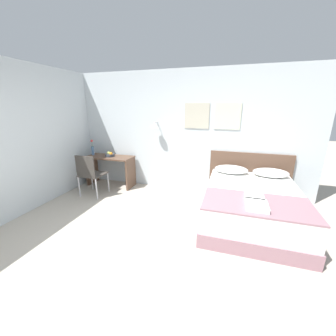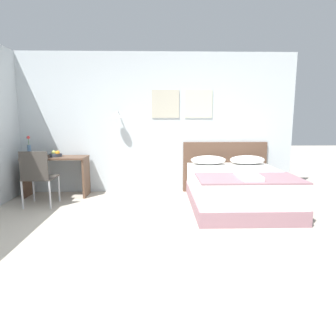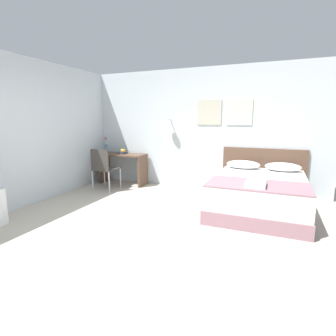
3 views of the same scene
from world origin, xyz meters
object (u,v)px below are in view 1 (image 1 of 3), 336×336
object	(u,v)px
pillow_right	(271,173)
folded_towel_mid_bed	(257,205)
headboard	(249,175)
desk	(110,165)
bed	(251,205)
flower_vase	(93,149)
pillow_left	(231,169)
desk_chair	(89,172)
folded_towel_near_foot	(254,197)
fruit_bowl	(110,155)
throw_blanket	(257,204)

from	to	relation	value
pillow_right	folded_towel_mid_bed	size ratio (longest dim) A/B	1.94
headboard	folded_towel_mid_bed	bearing A→B (deg)	-90.50
pillow_right	desk	distance (m)	3.56
bed	folded_towel_mid_bed	xyz separation A→B (m)	(-0.02, -0.72, 0.35)
headboard	flower_vase	bearing A→B (deg)	-175.84
pillow_left	pillow_right	bearing A→B (deg)	0.00
bed	pillow_right	size ratio (longest dim) A/B	3.05
headboard	flower_vase	xyz separation A→B (m)	(-3.65, -0.27, 0.40)
folded_towel_mid_bed	desk	bearing A→B (deg)	155.05
desk	desk_chair	xyz separation A→B (m)	(-0.06, -0.71, 0.04)
folded_towel_near_foot	flower_vase	size ratio (longest dim) A/B	0.74
pillow_right	desk_chair	xyz separation A→B (m)	(-3.61, -0.72, -0.11)
fruit_bowl	pillow_left	bearing A→B (deg)	0.08
pillow_left	folded_towel_mid_bed	xyz separation A→B (m)	(0.35, -1.48, -0.03)
pillow_right	fruit_bowl	xyz separation A→B (m)	(-3.55, -0.00, 0.11)
pillow_right	flower_vase	distance (m)	4.03
pillow_left	fruit_bowl	bearing A→B (deg)	-179.92
folded_towel_mid_bed	fruit_bowl	distance (m)	3.50
folded_towel_near_foot	bed	bearing A→B (deg)	86.81
bed	throw_blanket	size ratio (longest dim) A/B	1.36
bed	pillow_left	size ratio (longest dim) A/B	3.05
throw_blanket	folded_towel_near_foot	distance (m)	0.15
desk	flower_vase	size ratio (longest dim) A/B	2.97
desk_chair	folded_towel_near_foot	bearing A→B (deg)	-8.64
folded_towel_near_foot	folded_towel_mid_bed	bearing A→B (deg)	-88.13
pillow_left	flower_vase	size ratio (longest dim) A/B	1.72
folded_towel_near_foot	desk	distance (m)	3.39
folded_towel_near_foot	desk	size ratio (longest dim) A/B	0.25
pillow_left	desk	size ratio (longest dim) A/B	0.58
flower_vase	headboard	bearing A→B (deg)	4.16
bed	pillow_right	world-z (taller)	pillow_right
flower_vase	pillow_left	bearing A→B (deg)	0.09
fruit_bowl	desk	bearing A→B (deg)	-157.50
headboard	folded_towel_near_foot	size ratio (longest dim) A/B	5.82
headboard	desk	xyz separation A→B (m)	(-3.19, -0.27, 0.02)
flower_vase	folded_towel_near_foot	bearing A→B (deg)	-18.29
flower_vase	fruit_bowl	bearing A→B (deg)	0.13
folded_towel_mid_bed	pillow_left	bearing A→B (deg)	103.33
desk	fruit_bowl	bearing A→B (deg)	22.50
fruit_bowl	flower_vase	size ratio (longest dim) A/B	0.58
desk_chair	bed	bearing A→B (deg)	-0.90
headboard	pillow_right	bearing A→B (deg)	-35.38
headboard	folded_towel_near_foot	distance (m)	1.47
desk	bed	bearing A→B (deg)	-13.38
headboard	folded_towel_mid_bed	xyz separation A→B (m)	(-0.02, -1.74, 0.15)
fruit_bowl	folded_towel_near_foot	bearing A→B (deg)	-20.84
pillow_left	throw_blanket	bearing A→B (deg)	-74.73
pillow_left	throw_blanket	xyz separation A→B (m)	(0.37, -1.34, -0.07)
pillow_left	desk_chair	bearing A→B (deg)	-166.05
flower_vase	desk	bearing A→B (deg)	-0.32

